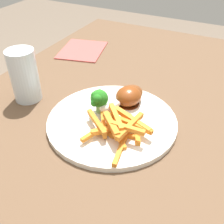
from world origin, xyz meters
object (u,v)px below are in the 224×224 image
(water_glass, at_px, (24,76))
(broccoli_floret_front, at_px, (99,99))
(dinner_plate, at_px, (112,121))
(chicken_drumstick_near, at_px, (127,97))
(dining_table, at_px, (128,144))
(chicken_drumstick_far, at_px, (128,96))
(carrot_fries_pile, at_px, (119,127))

(water_glass, bearing_deg, broccoli_floret_front, 94.07)
(broccoli_floret_front, bearing_deg, dinner_plate, 75.12)
(chicken_drumstick_near, bearing_deg, dining_table, 35.46)
(dining_table, bearing_deg, dinner_plate, -26.01)
(chicken_drumstick_near, bearing_deg, chicken_drumstick_far, -162.38)
(dining_table, height_order, chicken_drumstick_near, chicken_drumstick_near)
(broccoli_floret_front, distance_m, water_glass, 0.20)
(dining_table, height_order, carrot_fries_pile, carrot_fries_pile)
(broccoli_floret_front, relative_size, chicken_drumstick_far, 0.45)
(dining_table, relative_size, broccoli_floret_front, 20.59)
(dinner_plate, xyz_separation_m, chicken_drumstick_near, (-0.07, 0.01, 0.03))
(dinner_plate, height_order, water_glass, water_glass)
(dining_table, distance_m, water_glass, 0.31)
(dining_table, height_order, chicken_drumstick_far, chicken_drumstick_far)
(broccoli_floret_front, bearing_deg, carrot_fries_pile, 57.36)
(broccoli_floret_front, distance_m, carrot_fries_pile, 0.09)
(carrot_fries_pile, relative_size, chicken_drumstick_near, 1.34)
(dining_table, distance_m, chicken_drumstick_near, 0.13)
(chicken_drumstick_far, xyz_separation_m, water_glass, (0.08, -0.24, 0.03))
(carrot_fries_pile, xyz_separation_m, water_glass, (-0.03, -0.27, 0.04))
(dining_table, bearing_deg, broccoli_floret_front, -59.79)
(dining_table, relative_size, chicken_drumstick_near, 10.38)
(dinner_plate, height_order, chicken_drumstick_near, chicken_drumstick_near)
(dinner_plate, distance_m, carrot_fries_pile, 0.06)
(chicken_drumstick_near, height_order, water_glass, water_glass)
(chicken_drumstick_near, distance_m, chicken_drumstick_far, 0.01)
(dining_table, distance_m, broccoli_floret_front, 0.16)
(carrot_fries_pile, xyz_separation_m, chicken_drumstick_far, (-0.11, -0.03, 0.00))
(dinner_plate, xyz_separation_m, water_glass, (0.00, -0.24, 0.06))
(dinner_plate, bearing_deg, carrot_fries_pile, 43.43)
(carrot_fries_pile, bearing_deg, chicken_drumstick_near, -164.95)
(chicken_drumstick_far, bearing_deg, dining_table, 31.54)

